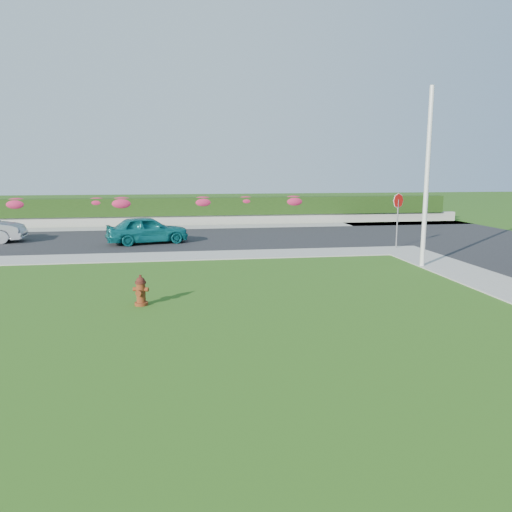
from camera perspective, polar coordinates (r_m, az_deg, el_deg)
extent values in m
plane|color=black|center=(11.68, 3.73, -7.32)|extent=(120.00, 120.00, 0.00)
cube|color=black|center=(25.25, -14.52, 1.78)|extent=(26.00, 8.00, 0.04)
cube|color=gray|center=(20.49, -18.65, -0.26)|extent=(24.00, 2.00, 0.04)
cube|color=gray|center=(22.28, 16.41, 0.64)|extent=(2.00, 2.00, 0.04)
cube|color=gray|center=(30.11, -6.00, 3.31)|extent=(34.00, 2.00, 0.04)
cube|color=gray|center=(31.57, -6.14, 4.12)|extent=(34.00, 0.40, 0.60)
cube|color=black|center=(31.60, -6.18, 5.67)|extent=(32.00, 0.90, 1.10)
cylinder|color=#55200D|center=(13.22, -12.97, -5.32)|extent=(0.34, 0.34, 0.08)
cylinder|color=#55200D|center=(13.14, -13.02, -4.06)|extent=(0.23, 0.23, 0.52)
cylinder|color=black|center=(13.08, -13.06, -2.96)|extent=(0.28, 0.28, 0.05)
sphere|color=black|center=(13.08, -13.07, -2.83)|extent=(0.23, 0.23, 0.23)
cylinder|color=black|center=(13.05, -13.09, -2.28)|extent=(0.07, 0.07, 0.07)
cylinder|color=#55200D|center=(13.17, -13.65, -3.70)|extent=(0.12, 0.13, 0.11)
cylinder|color=#55200D|center=(13.08, -12.41, -3.75)|extent=(0.12, 0.13, 0.11)
cylinder|color=#55200D|center=(13.00, -13.23, -4.14)|extent=(0.18, 0.15, 0.15)
imported|color=#0D6065|center=(23.71, -12.31, 2.95)|extent=(3.99, 2.38, 1.27)
cylinder|color=silver|center=(18.53, 18.95, 8.36)|extent=(0.16, 0.16, 6.25)
cylinder|color=slate|center=(22.66, 15.84, 3.51)|extent=(0.06, 0.06, 2.15)
cylinder|color=#B40F0C|center=(22.58, 15.96, 6.09)|extent=(0.57, 0.31, 0.62)
cylinder|color=white|center=(22.58, 15.96, 6.09)|extent=(0.60, 0.32, 0.66)
ellipsoid|color=#C12149|center=(32.85, -25.67, 5.36)|extent=(1.49, 0.96, 0.75)
ellipsoid|color=#C12149|center=(31.83, -17.74, 5.85)|extent=(1.22, 0.79, 0.61)
ellipsoid|color=#C12149|center=(31.64, -15.07, 5.83)|extent=(1.57, 1.01, 0.78)
ellipsoid|color=#C12149|center=(31.49, -6.08, 6.14)|extent=(1.45, 0.93, 0.72)
ellipsoid|color=#C12149|center=(31.73, -1.17, 6.31)|extent=(1.20, 0.77, 0.60)
ellipsoid|color=#C12149|center=(32.28, 4.30, 6.25)|extent=(1.48, 0.95, 0.74)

